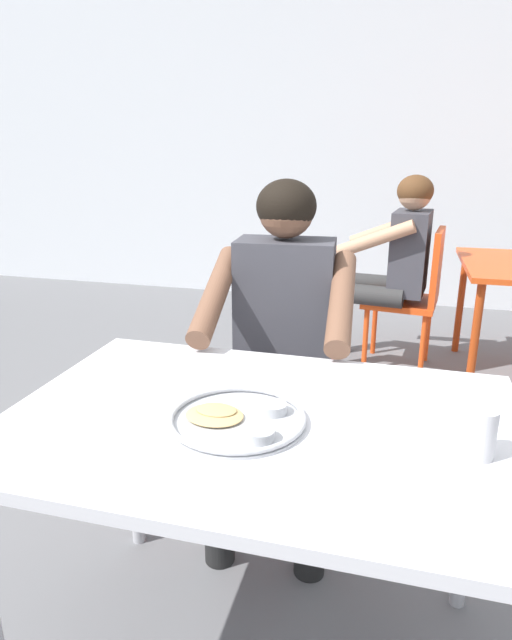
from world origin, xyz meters
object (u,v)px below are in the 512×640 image
Objects in this scene: chair_red_left at (415,291)px; patron_background at (393,256)px; drinking_cup at (480,431)px; diner_foreground at (281,327)px; chair_foreground at (289,367)px; thali_tray at (237,419)px; table_foreground at (261,445)px.

chair_red_left is 0.74× the size of patron_background.
patron_background reaches higher than drinking_cup.
drinking_cup is at bearing -84.66° from patron_background.
diner_foreground is 1.67m from chair_red_left.
chair_foreground is at bearing 121.98° from drinking_cup.
chair_foreground is at bearing 94.09° from thali_tray.
diner_foreground is at bearing -107.18° from chair_red_left.
drinking_cup is at bearing -88.34° from chair_red_left.
table_foreground is 0.65m from diner_foreground.
thali_tray is at bearing -133.89° from table_foreground.
chair_red_left is (0.39, 2.22, -0.16)m from table_foreground.
thali_tray reaches higher than table_foreground.
diner_foreground is at bearing 94.41° from thali_tray.
drinking_cup is at bearing -0.18° from thali_tray.
chair_red_left is at bearing 79.98° from table_foreground.
chair_foreground is (-0.06, 0.91, -0.25)m from thali_tray.
chair_red_left reaches higher than table_foreground.
thali_tray is 0.35× the size of chair_red_left.
chair_foreground is 1.45m from chair_red_left.
diner_foreground reaches higher than chair_red_left.
chair_foreground is (-0.57, 0.91, -0.29)m from drinking_cup.
diner_foreground reaches higher than patron_background.
thali_tray is 2.32m from chair_red_left.
table_foreground is at bearing -96.41° from patron_background.
drinking_cup is 0.08× the size of diner_foreground.
patron_background is (0.36, 1.35, 0.21)m from chair_foreground.
patron_background is (0.25, 2.21, 0.05)m from table_foreground.
diner_foreground is at bearing 128.95° from drinking_cup.
drinking_cup is 2.27m from patron_background.
chair_red_left is (0.44, 2.27, -0.25)m from thali_tray.
chair_foreground is 0.33m from diner_foreground.
chair_red_left is 0.26m from patron_background.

